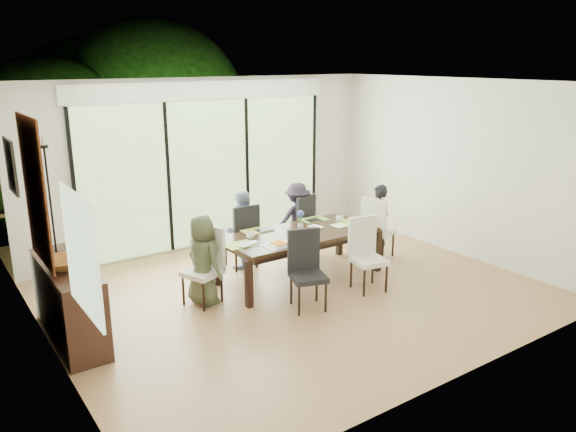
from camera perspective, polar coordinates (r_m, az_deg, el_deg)
floor at (r=7.43m, az=1.11°, el=-7.91°), size 6.00×5.00×0.01m
ceiling at (r=6.81m, az=1.23°, el=13.46°), size 6.00×5.00×0.01m
wall_back at (r=9.11m, az=-8.17°, el=5.30°), size 6.00×0.02×2.70m
wall_front at (r=5.25m, az=17.45°, el=-3.03°), size 6.00×0.02×2.70m
wall_left at (r=5.83m, az=-23.58°, el=-1.81°), size 0.02×5.00×2.70m
wall_right at (r=9.06m, az=16.84°, el=4.73°), size 0.02×5.00×2.70m
glass_doors at (r=9.10m, az=-8.02°, el=4.33°), size 4.20×0.02×2.30m
blinds_header at (r=8.93m, az=-8.31°, el=12.52°), size 4.40×0.06×0.28m
mullion_a at (r=8.38m, az=-20.88°, el=2.46°), size 0.05×0.04×2.30m
mullion_b at (r=8.81m, az=-12.05°, el=3.76°), size 0.05×0.04×2.30m
mullion_c at (r=9.42m, az=-4.18°, el=4.83°), size 0.05×0.04×2.30m
mullion_d at (r=10.19m, az=2.63°, el=5.69°), size 0.05×0.04×2.30m
side_window at (r=4.67m, az=-20.26°, el=-3.70°), size 0.02×0.90×1.00m
deck at (r=10.22m, az=-10.12°, el=-1.73°), size 6.00×1.80×0.10m
rail_top at (r=10.78m, az=-12.07°, el=2.38°), size 6.00×0.08×0.06m
foliage_left at (r=11.04m, az=-23.08°, el=6.49°), size 3.20×3.20×3.20m
foliage_mid at (r=12.19m, az=-13.65°, el=9.77°), size 4.00×4.00×4.00m
foliage_right at (r=12.32m, az=-4.23°, el=7.69°), size 2.80×2.80×2.80m
foliage_far at (r=12.55m, az=-19.08°, el=8.69°), size 3.60×3.60×3.60m
table_top at (r=7.73m, az=1.20°, el=-1.87°), size 2.13×0.98×0.05m
table_apron at (r=7.75m, az=1.20°, el=-2.43°), size 1.95×0.80×0.09m
table_leg_fl at (r=6.95m, az=-3.99°, el=-6.90°), size 0.08×0.08×0.61m
table_leg_fr at (r=8.18m, az=9.12°, el=-3.51°), size 0.08×0.08×0.61m
table_leg_bl at (r=7.65m, az=-7.31°, el=-4.82°), size 0.08×0.08×0.61m
table_leg_br at (r=8.79m, az=5.25°, el=-2.01°), size 0.08×0.08×0.61m
chair_left_end at (r=7.05m, az=-8.77°, el=-5.12°), size 0.53×0.53×0.98m
chair_right_end at (r=8.70m, az=9.22°, el=-1.09°), size 0.52×0.52×0.98m
chair_far_left at (r=8.22m, az=-4.83°, el=-1.93°), size 0.43×0.43×0.98m
chair_far_right at (r=8.74m, az=0.85°, el=-0.80°), size 0.50×0.50×0.98m
chair_near_left at (r=6.84m, az=2.08°, el=-5.61°), size 0.52×0.52×0.98m
chair_near_right at (r=7.45m, az=8.27°, el=-3.95°), size 0.48×0.48×0.98m
person_left_end at (r=7.03m, az=-8.65°, el=-4.44°), size 0.44×0.59×1.14m
person_right_end at (r=8.66m, az=9.15°, el=-0.57°), size 0.38×0.56×1.14m
person_far_left at (r=8.18m, az=-4.77°, el=-1.40°), size 0.58×0.42×1.14m
person_far_right at (r=8.70m, az=0.93°, el=-0.30°), size 0.59×0.43×1.14m
placemat_left at (r=7.23m, az=-4.91°, el=-2.94°), size 0.39×0.28×0.01m
placemat_right at (r=8.29m, az=6.53°, el=-0.53°), size 0.39×0.28×0.01m
placemat_far_l at (r=7.80m, az=-3.20°, el=-1.50°), size 0.39×0.28×0.01m
placemat_far_r at (r=8.34m, az=2.65°, el=-0.34°), size 0.39×0.28×0.01m
placemat_paper at (r=7.19m, az=-0.95°, el=-2.99°), size 0.39×0.28×0.01m
tablet_far_l at (r=7.81m, az=-2.39°, el=-1.41°), size 0.23×0.16×0.01m
tablet_far_r at (r=8.27m, az=2.59°, el=-0.43°), size 0.21×0.15×0.01m
papers at (r=8.10m, az=5.43°, el=-0.90°), size 0.27×0.20×0.00m
platter_base at (r=7.18m, az=-0.95°, el=-2.89°), size 0.23×0.23×0.02m
platter_snacks at (r=7.18m, az=-0.95°, el=-2.77°), size 0.18×0.18×0.01m
vase at (r=7.77m, az=1.29°, el=-1.15°), size 0.07×0.07×0.11m
hyacinth_stems at (r=7.74m, az=1.29°, el=-0.40°), size 0.04×0.04×0.14m
hyacinth_blooms at (r=7.72m, az=1.30°, el=0.24°), size 0.10×0.10×0.10m
laptop at (r=7.19m, az=-3.82°, el=-2.94°), size 0.34×0.28×0.02m
cup_a at (r=7.46m, az=-3.83°, el=-2.00°), size 0.14×0.14×0.09m
cup_b at (r=7.72m, az=2.54°, el=-1.38°), size 0.11×0.11×0.08m
cup_c at (r=8.26m, az=5.30°, el=-0.27°), size 0.14×0.14×0.09m
book at (r=7.90m, az=2.46°, el=-1.22°), size 0.17×0.22×0.02m
sideboard at (r=6.58m, az=-21.35°, el=-8.15°), size 0.43×1.53×0.86m
bowl at (r=6.32m, az=-21.57°, el=-4.42°), size 0.46×0.46×0.11m
candlestick_base at (r=6.75m, az=-22.45°, el=-3.58°), size 0.10×0.10×0.04m
candlestick_shaft at (r=6.59m, az=-23.00°, el=1.39°), size 0.02×0.02×1.20m
candlestick_pan at (r=6.48m, az=-23.56°, el=6.49°), size 0.10×0.10×0.03m
candle at (r=6.47m, az=-23.62°, el=6.99°), size 0.03×0.03×0.10m
tapestry at (r=6.13m, az=-24.34°, el=2.32°), size 0.02×1.00×1.50m
art_frame at (r=7.38m, az=-26.34°, el=4.55°), size 0.03×0.55×0.65m
art_canvas at (r=7.39m, az=-26.19°, el=4.57°), size 0.01×0.45×0.55m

